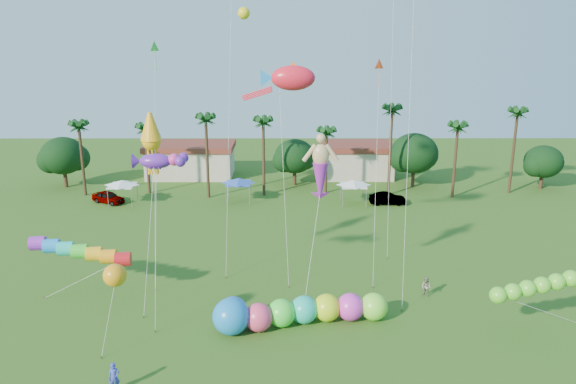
{
  "coord_description": "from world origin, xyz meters",
  "views": [
    {
      "loc": [
        -0.11,
        -29.42,
        20.3
      ],
      "look_at": [
        0.0,
        10.0,
        9.0
      ],
      "focal_mm": 35.0,
      "sensor_mm": 36.0,
      "label": 1
    }
  ],
  "objects_px": {
    "car_b": "(388,199)",
    "blue_ball": "(233,311)",
    "caterpillar_inflatable": "(295,312)",
    "spectator_b": "(426,287)",
    "car_a": "(108,197)",
    "spectator_a": "(114,377)"
  },
  "relations": [
    {
      "from": "car_a",
      "to": "blue_ball",
      "type": "xyz_separation_m",
      "value": [
        18.05,
        -29.9,
        0.34
      ]
    },
    {
      "from": "spectator_a",
      "to": "spectator_b",
      "type": "height_order",
      "value": "spectator_a"
    },
    {
      "from": "blue_ball",
      "to": "spectator_b",
      "type": "bearing_deg",
      "value": 16.61
    },
    {
      "from": "car_a",
      "to": "spectator_b",
      "type": "height_order",
      "value": "spectator_b"
    },
    {
      "from": "caterpillar_inflatable",
      "to": "spectator_b",
      "type": "bearing_deg",
      "value": 11.7
    },
    {
      "from": "car_a",
      "to": "car_b",
      "type": "height_order",
      "value": "car_a"
    },
    {
      "from": "caterpillar_inflatable",
      "to": "blue_ball",
      "type": "relative_size",
      "value": 5.95
    },
    {
      "from": "car_b",
      "to": "blue_ball",
      "type": "height_order",
      "value": "blue_ball"
    },
    {
      "from": "car_b",
      "to": "blue_ball",
      "type": "xyz_separation_m",
      "value": [
        -16.16,
        -29.21,
        0.35
      ]
    },
    {
      "from": "car_b",
      "to": "spectator_b",
      "type": "height_order",
      "value": "spectator_b"
    },
    {
      "from": "car_b",
      "to": "caterpillar_inflatable",
      "type": "distance_m",
      "value": 31.56
    },
    {
      "from": "car_b",
      "to": "blue_ball",
      "type": "relative_size",
      "value": 2.05
    },
    {
      "from": "car_b",
      "to": "spectator_b",
      "type": "bearing_deg",
      "value": 177.92
    },
    {
      "from": "car_a",
      "to": "spectator_a",
      "type": "xyz_separation_m",
      "value": [
        11.83,
        -37.59,
        0.17
      ]
    },
    {
      "from": "car_b",
      "to": "blue_ball",
      "type": "bearing_deg",
      "value": 151.87
    },
    {
      "from": "car_a",
      "to": "car_b",
      "type": "relative_size",
      "value": 0.98
    },
    {
      "from": "car_b",
      "to": "caterpillar_inflatable",
      "type": "bearing_deg",
      "value": 159.0
    },
    {
      "from": "spectator_a",
      "to": "spectator_b",
      "type": "bearing_deg",
      "value": 21.03
    },
    {
      "from": "caterpillar_inflatable",
      "to": "car_a",
      "type": "bearing_deg",
      "value": 115.15
    },
    {
      "from": "car_b",
      "to": "caterpillar_inflatable",
      "type": "relative_size",
      "value": 0.34
    },
    {
      "from": "car_a",
      "to": "spectator_b",
      "type": "bearing_deg",
      "value": -99.16
    },
    {
      "from": "spectator_a",
      "to": "caterpillar_inflatable",
      "type": "bearing_deg",
      "value": 26.66
    }
  ]
}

